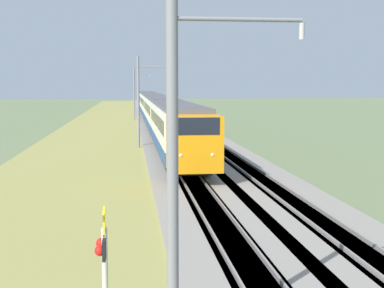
% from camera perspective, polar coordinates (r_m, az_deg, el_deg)
% --- Properties ---
extents(ballast_main, '(240.00, 4.40, 0.30)m').
position_cam_1_polar(ballast_main, '(55.34, -3.26, 0.87)').
color(ballast_main, gray).
rests_on(ballast_main, ground).
extents(ballast_adjacent, '(240.00, 4.40, 0.30)m').
position_cam_1_polar(ballast_adjacent, '(55.69, 0.65, 0.91)').
color(ballast_adjacent, gray).
rests_on(ballast_adjacent, ground).
extents(track_main, '(240.00, 1.57, 0.45)m').
position_cam_1_polar(track_main, '(55.34, -3.26, 0.88)').
color(track_main, '#4C4238').
rests_on(track_main, ground).
extents(track_adjacent, '(240.00, 1.57, 0.45)m').
position_cam_1_polar(track_adjacent, '(55.69, 0.65, 0.92)').
color(track_adjacent, '#4C4238').
rests_on(track_adjacent, ground).
extents(grass_verge, '(240.00, 9.89, 0.12)m').
position_cam_1_polar(grass_verge, '(55.36, -10.35, 0.68)').
color(grass_verge, '#99934C').
rests_on(grass_verge, ground).
extents(passenger_train, '(82.88, 2.89, 5.21)m').
position_cam_1_polar(passenger_train, '(67.92, -3.93, 3.83)').
color(passenger_train, orange).
rests_on(passenger_train, ground).
extents(crossing_signal_aux, '(0.70, 0.23, 3.22)m').
position_cam_1_polar(crossing_signal_aux, '(10.24, -9.35, -13.67)').
color(crossing_signal_aux, beige).
rests_on(crossing_signal_aux, ground).
extents(catenary_mast_near, '(0.22, 2.56, 7.52)m').
position_cam_1_polar(catenary_mast_near, '(9.85, -1.70, -2.70)').
color(catenary_mast_near, slate).
rests_on(catenary_mast_near, ground).
extents(catenary_mast_mid, '(0.22, 2.56, 7.82)m').
position_cam_1_polar(catenary_mast_mid, '(45.38, -5.67, 4.57)').
color(catenary_mast_mid, slate).
rests_on(catenary_mast_mid, ground).
extents(catenary_mast_far, '(0.22, 2.56, 7.94)m').
position_cam_1_polar(catenary_mast_far, '(81.04, -6.15, 5.39)').
color(catenary_mast_far, slate).
rests_on(catenary_mast_far, ground).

